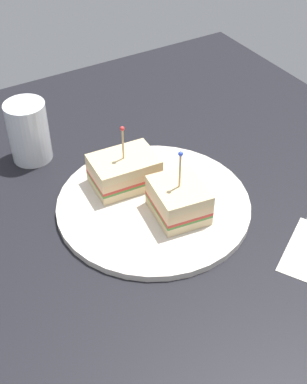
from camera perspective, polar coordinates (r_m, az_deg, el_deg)
The scene contains 5 objects.
ground_plane at distance 80.36cm, azimuth 0.00°, elevation -2.20°, with size 93.53×93.53×2.00cm, color black.
plate at distance 79.33cm, azimuth 0.00°, elevation -1.39°, with size 29.28×29.28×1.06cm, color silver.
sandwich_half_front at distance 75.49cm, azimuth 2.76°, elevation -0.88°, with size 8.14×9.13×11.20cm.
sandwich_half_back at distance 80.85cm, azimuth -3.21°, elevation 2.30°, with size 10.41×7.74×10.66cm.
drink_glass at distance 89.32cm, azimuth -13.37°, elevation 6.05°, with size 6.70×6.70×10.39cm.
Camera 1 is at (30.01, 50.79, 53.58)cm, focal length 49.01 mm.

